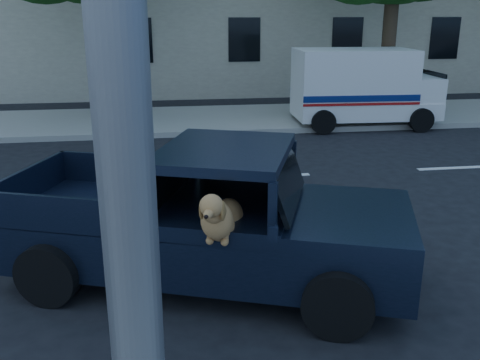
# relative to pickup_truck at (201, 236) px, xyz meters

# --- Properties ---
(ground) EXTENTS (120.00, 120.00, 0.00)m
(ground) POSITION_rel_pickup_truck_xyz_m (1.76, 0.78, -0.59)
(ground) COLOR black
(ground) RESTS_ON ground
(far_sidewalk) EXTENTS (60.00, 4.00, 0.15)m
(far_sidewalk) POSITION_rel_pickup_truck_xyz_m (1.76, 9.98, -0.51)
(far_sidewalk) COLOR gray
(far_sidewalk) RESTS_ON ground
(lane_stripes) EXTENTS (21.60, 0.14, 0.01)m
(lane_stripes) POSITION_rel_pickup_truck_xyz_m (3.76, 4.18, -0.58)
(lane_stripes) COLOR silver
(lane_stripes) RESTS_ON ground
(pickup_truck) EXTENTS (5.20, 3.41, 1.73)m
(pickup_truck) POSITION_rel_pickup_truck_xyz_m (0.00, 0.00, 0.00)
(pickup_truck) COLOR black
(pickup_truck) RESTS_ON ground
(mail_truck) EXTENTS (4.11, 2.20, 2.21)m
(mail_truck) POSITION_rel_pickup_truck_xyz_m (5.32, 8.66, 0.38)
(mail_truck) COLOR silver
(mail_truck) RESTS_ON ground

